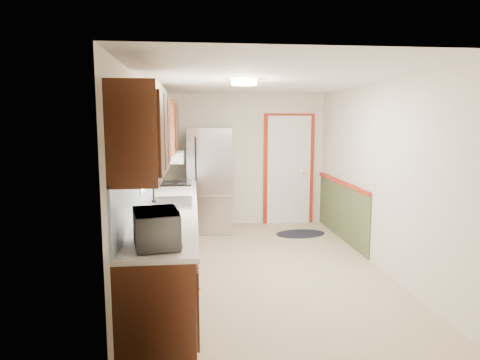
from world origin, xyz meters
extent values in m
cube|color=tan|center=(0.00, 0.00, 0.00)|extent=(3.20, 5.20, 0.12)
cube|color=white|center=(0.00, 0.00, 2.40)|extent=(3.20, 5.20, 0.12)
cube|color=silver|center=(0.00, 2.50, 1.20)|extent=(3.20, 0.10, 2.40)
cube|color=silver|center=(0.00, -2.50, 1.20)|extent=(3.20, 0.10, 2.40)
cube|color=silver|center=(-1.50, 0.00, 1.20)|extent=(0.10, 5.20, 2.40)
cube|color=silver|center=(1.50, 0.00, 1.20)|extent=(0.10, 5.20, 2.40)
cube|color=#37180C|center=(-1.20, -0.30, 0.45)|extent=(0.60, 4.00, 0.90)
cube|color=silver|center=(-1.19, -0.30, 0.92)|extent=(0.63, 4.00, 0.04)
cube|color=#639CF1|center=(-1.49, -0.30, 1.22)|extent=(0.02, 4.00, 0.55)
cube|color=#37180C|center=(-1.32, -1.60, 1.83)|extent=(0.35, 1.40, 0.75)
cube|color=#37180C|center=(-1.32, 1.10, 1.83)|extent=(0.35, 1.20, 0.75)
cube|color=white|center=(-1.49, -0.20, 1.62)|extent=(0.02, 1.00, 0.90)
cube|color=#C94A25|center=(-1.44, -0.20, 1.97)|extent=(0.05, 1.12, 0.24)
cube|color=#B7B7BC|center=(-1.19, -0.20, 0.95)|extent=(0.52, 0.82, 0.02)
cube|color=white|center=(-1.27, 1.15, 1.38)|extent=(0.45, 0.60, 0.15)
cube|color=maroon|center=(0.85, 2.47, 1.00)|extent=(0.94, 0.05, 2.08)
cube|color=white|center=(0.85, 2.44, 1.00)|extent=(0.80, 0.04, 2.00)
cube|color=#45502D|center=(1.49, 1.35, 0.45)|extent=(0.02, 2.30, 0.90)
cube|color=maroon|center=(1.48, 1.35, 0.92)|extent=(0.04, 2.30, 0.06)
cylinder|color=#FFD88C|center=(-0.30, -0.20, 2.36)|extent=(0.30, 0.30, 0.06)
imported|color=white|center=(-1.20, -1.94, 1.11)|extent=(0.37, 0.55, 0.34)
cube|color=#B7B7BC|center=(-0.62, 2.05, 0.90)|extent=(0.80, 0.75, 1.79)
cylinder|color=black|center=(-0.87, 1.66, 0.81)|extent=(0.02, 0.02, 1.26)
ellipsoid|color=black|center=(0.89, 1.65, 0.01)|extent=(0.91, 0.65, 0.01)
cube|color=black|center=(-1.19, 1.40, 0.95)|extent=(0.50, 0.60, 0.02)
camera|label=1|loc=(-0.91, -5.27, 1.92)|focal=32.00mm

